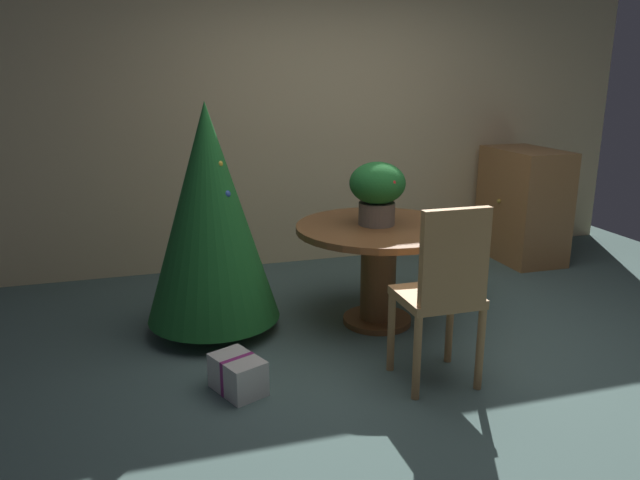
{
  "coord_description": "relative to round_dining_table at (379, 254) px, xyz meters",
  "views": [
    {
      "loc": [
        -1.63,
        -3.1,
        1.71
      ],
      "look_at": [
        -0.58,
        0.38,
        0.7
      ],
      "focal_mm": 34.26,
      "sensor_mm": 36.0,
      "label": 1
    }
  ],
  "objects": [
    {
      "name": "gift_box_cream",
      "position": [
        -1.09,
        -0.67,
        -0.41
      ],
      "size": [
        0.31,
        0.36,
        0.2
      ],
      "color": "silver",
      "rests_on": "ground_plane"
    },
    {
      "name": "round_dining_table",
      "position": [
        0.0,
        0.0,
        0.0
      ],
      "size": [
        1.13,
        1.13,
        0.71
      ],
      "color": "brown",
      "rests_on": "ground_plane"
    },
    {
      "name": "flower_vase",
      "position": [
        -0.01,
        0.03,
        0.45
      ],
      "size": [
        0.38,
        0.38,
        0.42
      ],
      "color": "#665B51",
      "rests_on": "round_dining_table"
    },
    {
      "name": "holiday_tree",
      "position": [
        -1.11,
        0.19,
        0.31
      ],
      "size": [
        0.88,
        0.88,
        1.53
      ],
      "color": "brown",
      "rests_on": "ground_plane"
    },
    {
      "name": "back_wall_panel",
      "position": [
        0.09,
        1.6,
        0.8
      ],
      "size": [
        6.0,
        0.1,
        2.6
      ],
      "primitive_type": "cube",
      "color": "beige",
      "rests_on": "ground_plane"
    },
    {
      "name": "wooden_chair_near",
      "position": [
        0.0,
        -0.93,
        0.08
      ],
      "size": [
        0.42,
        0.39,
        1.04
      ],
      "color": "#B27F4C",
      "rests_on": "ground_plane"
    },
    {
      "name": "potted_plant",
      "position": [
        0.77,
        0.28,
        -0.24
      ],
      "size": [
        0.33,
        0.33,
        0.47
      ],
      "color": "#4C382D",
      "rests_on": "ground_plane"
    },
    {
      "name": "wooden_cabinet",
      "position": [
        1.86,
        1.05,
        0.01
      ],
      "size": [
        0.53,
        0.82,
        1.03
      ],
      "color": "#9E6B3D",
      "rests_on": "ground_plane"
    },
    {
      "name": "ground_plane",
      "position": [
        0.09,
        -0.6,
        -0.5
      ],
      "size": [
        6.6,
        6.6,
        0.0
      ],
      "primitive_type": "plane",
      "color": "#4C6660"
    }
  ]
}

